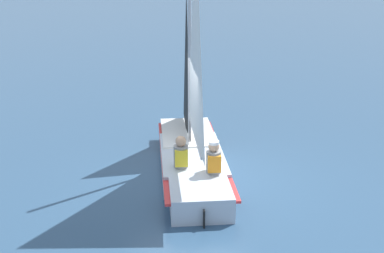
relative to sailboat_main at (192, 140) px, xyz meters
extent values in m
plane|color=#2D4C6B|center=(0.02, 0.05, -0.80)|extent=(260.00, 260.00, 0.00)
cube|color=#B2BCCC|center=(0.02, 0.05, -0.56)|extent=(2.15, 2.83, 0.49)
cube|color=#B2BCCC|center=(0.63, 1.73, -0.56)|extent=(1.07, 1.25, 0.49)
cube|color=#B2BCCC|center=(-0.59, -1.63, -0.56)|extent=(1.45, 1.39, 0.49)
cube|color=red|center=(0.02, 0.05, -0.40)|extent=(2.84, 4.69, 0.05)
cube|color=silver|center=(0.45, 1.23, -0.29)|extent=(1.89, 2.37, 0.04)
cylinder|color=#B7B7BC|center=(0.22, 0.59, 2.10)|extent=(0.08, 0.08, 4.83)
cylinder|color=#B7B7BC|center=(-0.23, -0.63, 0.38)|extent=(0.96, 2.46, 0.07)
pyramid|color=white|center=(-0.23, -0.63, 2.40)|extent=(0.89, 2.33, 3.98)
pyramid|color=black|center=(0.51, 1.40, 1.51)|extent=(0.58, 1.47, 3.45)
cube|color=black|center=(-0.80, -2.17, -0.63)|extent=(0.06, 0.09, 0.34)
cube|color=black|center=(-0.53, -0.57, -0.57)|extent=(0.32, 0.35, 0.45)
cylinder|color=gray|center=(-0.53, -0.57, -0.10)|extent=(0.38, 0.38, 0.50)
cube|color=yellow|center=(-0.53, -0.57, -0.07)|extent=(0.36, 0.41, 0.35)
sphere|color=tan|center=(-0.53, -0.57, 0.25)|extent=(0.22, 0.22, 0.22)
cube|color=black|center=(-0.05, -1.11, -0.57)|extent=(0.32, 0.35, 0.45)
cylinder|color=gray|center=(-0.05, -1.11, -0.10)|extent=(0.38, 0.38, 0.50)
cube|color=orange|center=(-0.05, -1.11, -0.07)|extent=(0.36, 0.41, 0.35)
sphere|color=tan|center=(-0.05, -1.11, 0.25)|extent=(0.22, 0.22, 0.22)
cylinder|color=white|center=(-0.05, -1.11, 0.33)|extent=(0.27, 0.27, 0.06)
camera|label=1|loc=(-4.21, -8.89, 3.75)|focal=45.00mm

